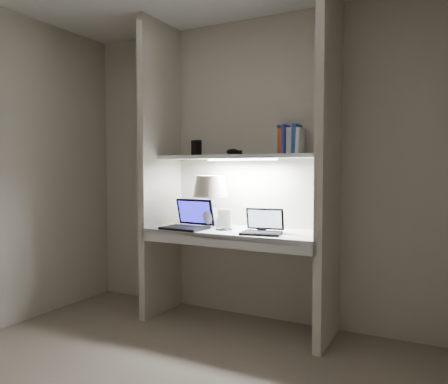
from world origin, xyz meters
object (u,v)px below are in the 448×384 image
Objects in this scene: laptop_main at (189,222)px; laptop_netbook at (263,228)px; book_row at (288,141)px; table_lamp at (211,193)px; speaker at (225,218)px.

laptop_netbook is (0.64, 0.01, -0.01)m from laptop_main.
laptop_main is 1.58× the size of book_row.
speaker is (0.11, 0.05, -0.21)m from table_lamp.
laptop_netbook is 2.15× the size of speaker.
laptop_netbook is 1.41× the size of book_row.
table_lamp is 1.30× the size of laptop_netbook.
laptop_main is 0.64m from laptop_netbook.
book_row reaches higher than laptop_main.
table_lamp is 0.30m from laptop_main.
laptop_netbook is at bearing -14.05° from table_lamp.
laptop_main is 1.03m from book_row.
table_lamp is at bearing 156.48° from laptop_netbook.
table_lamp is 0.24m from speaker.
table_lamp is at bearing -167.78° from book_row.
laptop_netbook is at bearing 4.58° from laptop_main.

